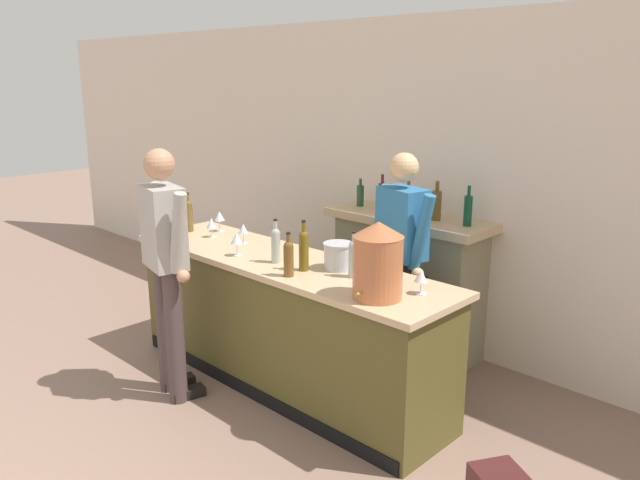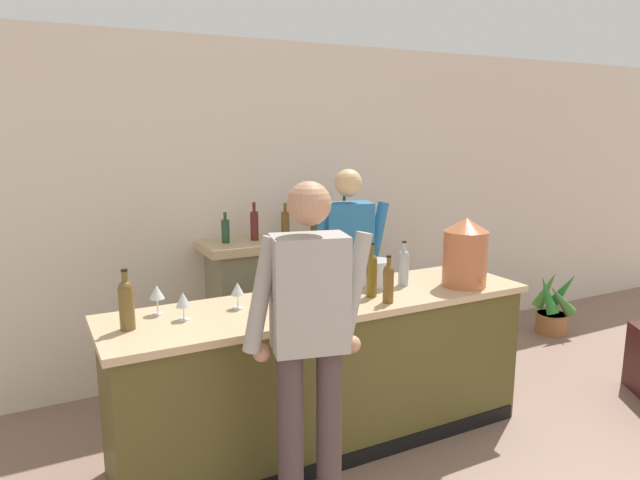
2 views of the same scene
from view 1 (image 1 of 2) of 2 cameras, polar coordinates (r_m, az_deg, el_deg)
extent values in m
cube|color=silver|center=(5.39, 9.08, 5.05)|extent=(12.00, 0.07, 2.75)
cube|color=brown|center=(4.68, -3.26, -7.83)|extent=(2.70, 0.65, 0.94)
cube|color=tan|center=(4.52, -3.35, -2.07)|extent=(2.77, 0.72, 0.04)
cube|color=black|center=(4.67, -6.25, -13.70)|extent=(2.65, 0.01, 0.10)
cube|color=gray|center=(5.33, 8.00, -4.19)|extent=(1.26, 0.44, 1.10)
cube|color=black|center=(5.20, 6.43, -6.23)|extent=(0.70, 0.02, 0.70)
cube|color=tan|center=(5.16, 8.10, 1.90)|extent=(1.42, 0.52, 0.07)
cylinder|color=#23462C|center=(5.45, 3.70, 4.06)|extent=(0.06, 0.06, 0.18)
cylinder|color=#23462C|center=(5.42, 3.72, 5.31)|extent=(0.03, 0.03, 0.06)
cylinder|color=maroon|center=(5.29, 5.69, 3.96)|extent=(0.06, 0.06, 0.23)
cylinder|color=maroon|center=(5.27, 5.73, 5.58)|extent=(0.03, 0.03, 0.08)
cylinder|color=brown|center=(5.13, 8.05, 3.45)|extent=(0.07, 0.07, 0.21)
cylinder|color=brown|center=(5.11, 8.10, 4.99)|extent=(0.03, 0.03, 0.07)
cylinder|color=brown|center=(4.98, 10.60, 3.12)|extent=(0.08, 0.08, 0.23)
cylinder|color=brown|center=(4.95, 10.69, 4.88)|extent=(0.03, 0.03, 0.08)
cylinder|color=#0F4328|center=(4.84, 13.37, 2.60)|extent=(0.06, 0.06, 0.23)
cylinder|color=#0F4328|center=(4.81, 13.48, 4.40)|extent=(0.03, 0.03, 0.08)
cylinder|color=#493939|center=(4.55, -13.11, -8.65)|extent=(0.13, 0.13, 0.98)
cube|color=black|center=(4.77, -11.97, -13.53)|extent=(0.15, 0.26, 0.07)
cylinder|color=#493939|center=(4.72, -13.94, -7.79)|extent=(0.13, 0.13, 0.98)
cube|color=black|center=(4.93, -12.81, -12.55)|extent=(0.15, 0.26, 0.07)
cube|color=#A39D95|center=(4.40, -14.14, 1.14)|extent=(0.40, 0.30, 0.57)
cylinder|color=#A39D95|center=(4.19, -12.87, 0.60)|extent=(0.20, 0.08, 0.57)
sphere|color=tan|center=(4.28, -12.39, -3.26)|extent=(0.09, 0.09, 0.09)
cylinder|color=#A39D95|center=(4.61, -14.83, 1.79)|extent=(0.20, 0.08, 0.57)
sphere|color=tan|center=(4.70, -14.35, -1.75)|extent=(0.09, 0.09, 0.09)
sphere|color=tan|center=(4.32, -14.50, 6.74)|extent=(0.21, 0.21, 0.21)
cylinder|color=black|center=(4.88, 6.46, -6.79)|extent=(0.13, 0.13, 0.97)
cube|color=black|center=(5.02, 5.68, -11.73)|extent=(0.15, 0.26, 0.07)
cylinder|color=black|center=(4.74, 8.02, -7.52)|extent=(0.13, 0.13, 0.97)
cube|color=black|center=(4.88, 7.19, -12.58)|extent=(0.15, 0.26, 0.07)
cube|color=teal|center=(4.58, 7.53, 1.52)|extent=(0.40, 0.29, 0.52)
cylinder|color=teal|center=(4.74, 5.53, 1.81)|extent=(0.20, 0.08, 0.57)
sphere|color=#DDB480|center=(4.81, 5.26, -1.71)|extent=(0.09, 0.09, 0.09)
cylinder|color=teal|center=(4.41, 9.27, 0.66)|extent=(0.20, 0.08, 0.57)
sphere|color=#DDB480|center=(4.48, 8.92, -3.10)|extent=(0.09, 0.09, 0.09)
sphere|color=#DDB480|center=(4.50, 7.71, 6.61)|extent=(0.21, 0.21, 0.21)
cylinder|color=#B9673F|center=(3.70, 5.30, -2.52)|extent=(0.30, 0.30, 0.38)
cone|color=#B9673F|center=(3.64, 5.39, 1.00)|extent=(0.30, 0.30, 0.09)
cylinder|color=#B29333|center=(3.62, 3.57, -4.91)|extent=(0.02, 0.04, 0.02)
cylinder|color=silver|center=(4.27, 1.69, -1.55)|extent=(0.20, 0.20, 0.17)
cylinder|color=silver|center=(4.24, 1.70, -0.35)|extent=(0.21, 0.21, 0.01)
cylinder|color=#A5B1B6|center=(4.10, 3.10, -1.97)|extent=(0.07, 0.07, 0.21)
sphere|color=#A5B1B6|center=(4.07, 3.12, -0.52)|extent=(0.07, 0.07, 0.07)
cylinder|color=#A5B1B6|center=(4.06, 3.13, 0.05)|extent=(0.03, 0.03, 0.08)
cylinder|color=black|center=(4.04, 3.14, 0.70)|extent=(0.03, 0.03, 0.01)
cylinder|color=brown|center=(4.23, -1.50, -1.20)|extent=(0.07, 0.07, 0.24)
sphere|color=brown|center=(4.20, -1.51, 0.40)|extent=(0.06, 0.06, 0.06)
cylinder|color=brown|center=(4.18, -1.51, 1.03)|extent=(0.03, 0.03, 0.09)
cylinder|color=black|center=(4.17, -1.52, 1.74)|extent=(0.03, 0.03, 0.01)
cylinder|color=#A9B5AE|center=(4.42, -4.07, -0.70)|extent=(0.06, 0.06, 0.22)
sphere|color=#A9B5AE|center=(4.39, -4.09, 0.68)|extent=(0.06, 0.06, 0.06)
cylinder|color=#A9B5AE|center=(4.38, -4.10, 1.22)|extent=(0.03, 0.03, 0.09)
cylinder|color=black|center=(4.37, -4.12, 1.84)|extent=(0.03, 0.03, 0.01)
cylinder|color=brown|center=(5.41, -11.96, 1.99)|extent=(0.08, 0.08, 0.23)
sphere|color=brown|center=(5.39, -12.02, 3.19)|extent=(0.08, 0.08, 0.08)
cylinder|color=brown|center=(5.38, -12.05, 3.66)|extent=(0.03, 0.03, 0.09)
cylinder|color=black|center=(5.37, -12.08, 4.19)|extent=(0.04, 0.04, 0.01)
cylinder|color=brown|center=(4.11, -2.89, -1.94)|extent=(0.07, 0.07, 0.21)
sphere|color=brown|center=(4.08, -2.91, -0.55)|extent=(0.06, 0.06, 0.06)
cylinder|color=brown|center=(4.07, -2.91, 0.00)|extent=(0.03, 0.03, 0.08)
cylinder|color=black|center=(4.06, -2.92, 0.63)|extent=(0.03, 0.03, 0.01)
cylinder|color=silver|center=(4.64, -7.58, -1.39)|extent=(0.07, 0.07, 0.01)
cylinder|color=silver|center=(4.63, -7.60, -0.84)|extent=(0.01, 0.01, 0.09)
cone|color=silver|center=(4.61, -7.64, 0.18)|extent=(0.09, 0.09, 0.08)
cylinder|color=silver|center=(4.97, -6.99, -0.27)|extent=(0.07, 0.07, 0.01)
cylinder|color=silver|center=(4.96, -7.00, 0.20)|extent=(0.01, 0.01, 0.08)
cone|color=silver|center=(4.94, -7.03, 1.06)|extent=(0.08, 0.08, 0.08)
cylinder|color=silver|center=(5.20, -9.85, 0.30)|extent=(0.07, 0.07, 0.01)
cylinder|color=silver|center=(5.19, -9.87, 0.71)|extent=(0.01, 0.01, 0.07)
cone|color=silver|center=(5.17, -9.90, 1.55)|extent=(0.08, 0.08, 0.09)
cylinder|color=silver|center=(3.86, 9.17, -4.83)|extent=(0.07, 0.07, 0.01)
cylinder|color=silver|center=(3.85, 9.19, -4.28)|extent=(0.01, 0.01, 0.07)
cone|color=silver|center=(3.83, 9.23, -3.27)|extent=(0.08, 0.08, 0.07)
cylinder|color=silver|center=(5.38, -9.12, 0.82)|extent=(0.06, 0.06, 0.01)
cylinder|color=silver|center=(5.37, -9.14, 1.31)|extent=(0.01, 0.01, 0.09)
cone|color=silver|center=(5.35, -9.18, 2.19)|extent=(0.09, 0.09, 0.08)
camera|label=2|loc=(4.83, -47.91, 7.29)|focal=32.00mm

